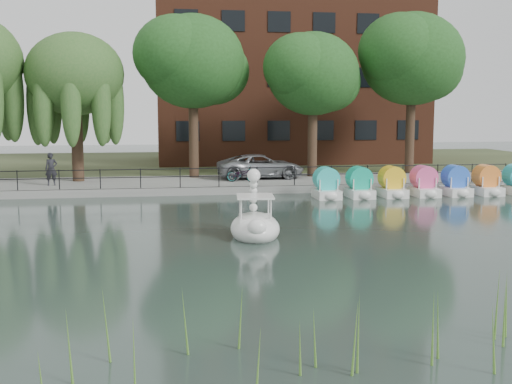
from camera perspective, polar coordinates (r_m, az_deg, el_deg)
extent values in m
plane|color=#374A45|center=(20.39, 0.35, -5.10)|extent=(120.00, 120.00, 0.00)
cube|color=gray|center=(36.03, -3.73, 0.70)|extent=(40.00, 6.00, 0.40)
cube|color=gray|center=(33.12, -3.27, 0.11)|extent=(40.00, 0.25, 0.40)
cube|color=#47512D|center=(49.93, -5.18, 2.55)|extent=(60.00, 22.00, 0.36)
cylinder|color=black|center=(33.19, -3.32, 2.12)|extent=(32.00, 0.04, 0.04)
cylinder|color=black|center=(33.23, -3.32, 1.43)|extent=(32.00, 0.04, 0.04)
cylinder|color=black|center=(33.23, -3.32, 1.35)|extent=(0.05, 0.05, 1.00)
cube|color=#4C1E16|center=(50.91, 2.78, 13.01)|extent=(20.00, 10.00, 18.00)
cylinder|color=#473323|center=(36.95, -15.59, 3.88)|extent=(0.60, 0.60, 3.80)
ellipsoid|color=#496B31|center=(36.94, -15.81, 10.07)|extent=(5.32, 5.32, 4.52)
cylinder|color=#473323|center=(37.75, -5.56, 4.72)|extent=(0.60, 0.60, 4.50)
ellipsoid|color=#286225|center=(37.80, -5.64, 11.47)|extent=(6.00, 6.00, 5.10)
cylinder|color=#473323|center=(38.31, 5.03, 4.43)|extent=(0.60, 0.60, 4.05)
ellipsoid|color=#286225|center=(38.31, 5.10, 10.42)|extent=(5.40, 5.40, 4.59)
cylinder|color=#473323|center=(41.28, 13.53, 4.94)|extent=(0.60, 0.60, 4.72)
ellipsoid|color=#286225|center=(41.35, 13.73, 11.42)|extent=(6.30, 6.30, 5.36)
imported|color=gray|center=(37.05, 0.42, 2.46)|extent=(2.90, 5.86, 1.60)
imported|color=gray|center=(35.22, -1.28, 1.70)|extent=(1.24, 1.82, 1.00)
imported|color=black|center=(35.29, -17.75, 2.16)|extent=(0.81, 0.64, 1.98)
ellipsoid|color=white|center=(22.21, -0.08, -3.27)|extent=(1.97, 2.86, 0.60)
cube|color=white|center=(22.05, -0.07, -2.55)|extent=(1.22, 1.31, 0.30)
cube|color=white|center=(21.97, -0.08, -0.39)|extent=(1.38, 1.47, 0.06)
ellipsoid|color=white|center=(21.03, 0.08, -3.18)|extent=(0.68, 0.55, 0.56)
sphere|color=white|center=(22.84, -0.20, 1.48)|extent=(0.48, 0.48, 0.48)
cone|color=black|center=(23.16, -0.24, 1.49)|extent=(0.23, 0.28, 0.20)
cylinder|color=yellow|center=(23.02, -0.23, 1.48)|extent=(0.27, 0.13, 0.26)
cube|color=white|center=(31.93, 6.29, -0.17)|extent=(1.15, 1.70, 0.44)
cylinder|color=#2BC6BE|center=(31.94, 6.26, 1.16)|extent=(0.90, 1.20, 0.90)
cube|color=white|center=(32.41, 9.19, -0.10)|extent=(1.15, 1.70, 0.44)
cylinder|color=#11AF8A|center=(32.42, 9.16, 1.20)|extent=(0.90, 1.20, 0.90)
cube|color=white|center=(32.98, 12.00, -0.04)|extent=(1.15, 1.70, 0.44)
cylinder|color=yellow|center=(32.99, 11.97, 1.24)|extent=(0.90, 1.20, 0.90)
cube|color=white|center=(33.62, 14.71, 0.02)|extent=(1.15, 1.70, 0.44)
cylinder|color=#ED5294|center=(33.63, 14.68, 1.27)|extent=(0.90, 1.20, 0.90)
cube|color=white|center=(34.33, 17.31, 0.07)|extent=(1.15, 1.70, 0.44)
cylinder|color=blue|center=(34.34, 17.29, 1.30)|extent=(0.90, 1.20, 0.90)
cube|color=white|center=(35.11, 19.80, 0.13)|extent=(1.15, 1.70, 0.44)
cylinder|color=orange|center=(35.12, 19.78, 1.33)|extent=(0.90, 1.20, 0.90)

